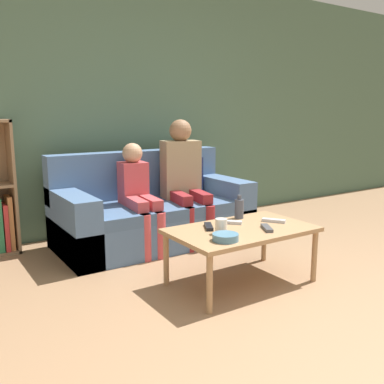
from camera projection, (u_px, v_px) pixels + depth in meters
ground_plane at (345, 354)px, 2.17m from camera, size 22.00×22.00×0.00m
wall_back at (115, 102)px, 4.26m from camera, size 12.00×0.06×2.60m
couch at (153, 213)px, 3.98m from camera, size 1.75×0.85×0.83m
coffee_table at (242, 233)px, 2.99m from camera, size 1.00×0.61×0.40m
person_adult at (183, 172)px, 4.01m from camera, size 0.41×0.64×1.13m
person_child at (138, 191)px, 3.73m from camera, size 0.28×0.62×0.93m
cup_near at (221, 226)px, 2.84m from camera, size 0.08×0.08×0.10m
tv_remote_0 at (274, 221)px, 3.15m from camera, size 0.14×0.17×0.02m
tv_remote_1 at (230, 222)px, 3.10m from camera, size 0.15×0.16×0.02m
tv_remote_2 at (267, 228)px, 2.95m from camera, size 0.12×0.17×0.02m
tv_remote_3 at (209, 227)px, 2.98m from camera, size 0.12×0.17×0.02m
snack_bowl at (226, 237)px, 2.69m from camera, size 0.17×0.17×0.05m
bottle at (239, 208)px, 3.25m from camera, size 0.07×0.07×0.18m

